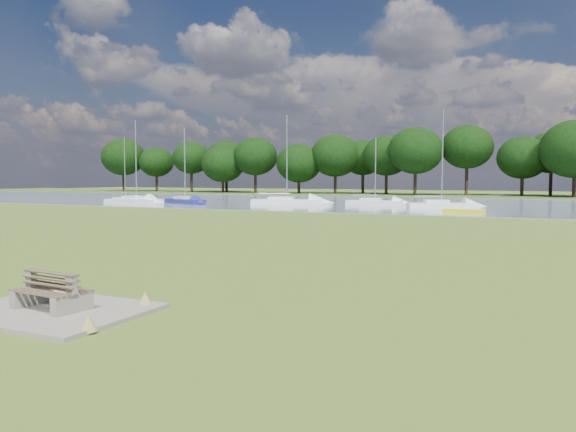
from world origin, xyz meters
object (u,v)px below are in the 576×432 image
at_px(sailboat_8, 125,200).
at_px(sailboat_2, 185,199).
at_px(kayak, 464,211).
at_px(sailboat_4, 136,199).
at_px(bench_pair, 51,292).
at_px(sailboat_6, 286,200).
at_px(sailboat_1, 374,201).
at_px(sailboat_0, 441,203).

bearing_deg(sailboat_8, sailboat_2, 28.11).
distance_m(kayak, sailboat_2, 31.52).
xyz_separation_m(sailboat_2, sailboat_4, (-5.16, -2.20, 0.03)).
distance_m(bench_pair, sailboat_4, 52.88).
xyz_separation_m(sailboat_4, sailboat_6, (16.13, 6.02, -0.03)).
height_order(bench_pair, sailboat_1, sailboat_1).
bearing_deg(sailboat_0, sailboat_8, 163.39).
relative_size(kayak, sailboat_1, 0.46).
bearing_deg(bench_pair, kayak, 89.92).
height_order(bench_pair, kayak, bench_pair).
distance_m(bench_pair, sailboat_6, 50.34).
bearing_deg(sailboat_4, sailboat_0, 20.50).
distance_m(kayak, sailboat_0, 7.95).
xyz_separation_m(sailboat_6, sailboat_8, (-18.07, -5.69, -0.11)).
distance_m(bench_pair, kayak, 39.66).
bearing_deg(bench_pair, sailboat_0, 94.58).
relative_size(sailboat_1, sailboat_6, 0.74).
height_order(kayak, sailboat_0, sailboat_0).
bearing_deg(sailboat_8, sailboat_1, 30.28).
bearing_deg(kayak, sailboat_6, 167.20).
bearing_deg(sailboat_6, sailboat_0, -18.77).
relative_size(sailboat_1, sailboat_4, 0.77).
bearing_deg(sailboat_4, kayak, 8.31).
height_order(kayak, sailboat_2, sailboat_2).
distance_m(bench_pair, sailboat_2, 51.69).
distance_m(sailboat_0, sailboat_6, 17.12).
distance_m(bench_pair, sailboat_0, 46.79).
distance_m(sailboat_6, sailboat_8, 18.95).
xyz_separation_m(kayak, sailboat_0, (-3.16, 7.29, 0.33)).
bearing_deg(sailboat_2, sailboat_4, -134.53).
xyz_separation_m(sailboat_1, sailboat_6, (-9.40, -2.68, 0.06)).
bearing_deg(sailboat_1, sailboat_4, -163.31).
bearing_deg(sailboat_1, sailboat_8, -165.18).
distance_m(sailboat_0, sailboat_8, 35.52).
bearing_deg(sailboat_6, kayak, -37.94).
relative_size(bench_pair, sailboat_8, 0.23).
bearing_deg(kayak, sailboat_8, -174.69).
xyz_separation_m(bench_pair, sailboat_6, (-16.67, 47.50, 0.08)).
bearing_deg(sailboat_4, sailboat_2, 34.54).
bearing_deg(sailboat_1, sailboat_0, -25.93).
relative_size(bench_pair, sailboat_1, 0.25).
xyz_separation_m(bench_pair, sailboat_0, (0.43, 46.79, 0.08)).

